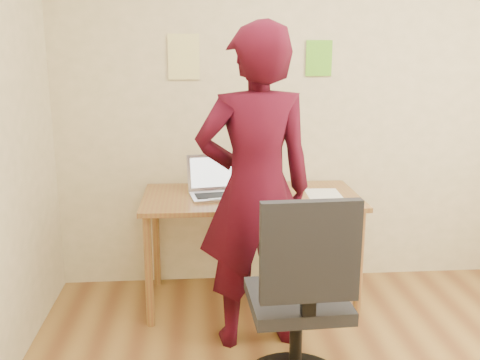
{
  "coord_description": "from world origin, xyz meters",
  "views": [
    {
      "loc": [
        -0.76,
        -1.96,
        1.67
      ],
      "look_at": [
        -0.53,
        0.95,
        0.95
      ],
      "focal_mm": 40.0,
      "sensor_mm": 36.0,
      "label": 1
    }
  ],
  "objects": [
    {
      "name": "room",
      "position": [
        0.0,
        0.0,
        1.35
      ],
      "size": [
        3.58,
        3.58,
        2.78
      ],
      "color": "brown",
      "rests_on": "ground"
    },
    {
      "name": "desk",
      "position": [
        -0.42,
        1.38,
        0.65
      ],
      "size": [
        1.4,
        0.7,
        0.74
      ],
      "color": "olive",
      "rests_on": "ground"
    },
    {
      "name": "laptop",
      "position": [
        -0.65,
        1.4,
        0.79
      ],
      "size": [
        0.39,
        0.36,
        0.25
      ],
      "rotation": [
        0.0,
        0.0,
        0.16
      ],
      "color": "silver",
      "rests_on": "desk"
    },
    {
      "name": "paper_sheet",
      "position": [
        0.05,
        1.35,
        0.74
      ],
      "size": [
        0.23,
        0.32,
        0.0
      ],
      "primitive_type": "cube",
      "rotation": [
        0.0,
        0.0,
        -0.03
      ],
      "color": "white",
      "rests_on": "desk"
    },
    {
      "name": "phone",
      "position": [
        -0.15,
        1.21,
        0.74
      ],
      "size": [
        0.11,
        0.13,
        0.01
      ],
      "rotation": [
        0.0,
        0.0,
        0.52
      ],
      "color": "black",
      "rests_on": "desk"
    },
    {
      "name": "wall_note_left",
      "position": [
        -0.85,
        1.74,
        1.61
      ],
      "size": [
        0.21,
        0.0,
        0.3
      ],
      "primitive_type": "cube",
      "color": "#EDE18D",
      "rests_on": "room"
    },
    {
      "name": "wall_note_mid",
      "position": [
        -0.31,
        1.74,
        1.66
      ],
      "size": [
        0.21,
        0.0,
        0.3
      ],
      "primitive_type": "cube",
      "color": "#EDE18D",
      "rests_on": "room"
    },
    {
      "name": "wall_note_right",
      "position": [
        0.07,
        1.74,
        1.6
      ],
      "size": [
        0.18,
        0.0,
        0.24
      ],
      "primitive_type": "cube",
      "color": "#65C12B",
      "rests_on": "room"
    },
    {
      "name": "office_chair",
      "position": [
        -0.29,
        0.32,
        0.45
      ],
      "size": [
        0.54,
        0.54,
        1.05
      ],
      "rotation": [
        0.0,
        0.0,
        0.04
      ],
      "color": "black",
      "rests_on": "ground"
    },
    {
      "name": "person",
      "position": [
        -0.45,
        0.87,
        0.91
      ],
      "size": [
        0.71,
        0.51,
        1.81
      ],
      "primitive_type": "imported",
      "rotation": [
        0.0,
        0.0,
        3.26
      ],
      "color": "#3C0815",
      "rests_on": "ground"
    }
  ]
}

